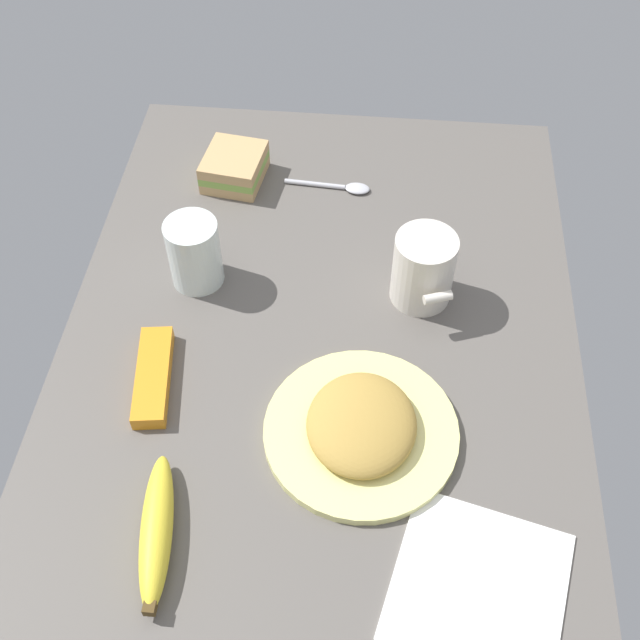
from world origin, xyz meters
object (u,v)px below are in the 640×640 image
(glass_of_milk, at_px, (195,256))
(snack_bar, at_px, (153,376))
(paper_napkin, at_px, (479,586))
(banana, at_px, (157,530))
(spoon, at_px, (341,187))
(coffee_mug_black, at_px, (423,268))
(sandwich_main, at_px, (234,167))
(plate_of_food, at_px, (361,427))

(glass_of_milk, relative_size, snack_bar, 0.71)
(glass_of_milk, bearing_deg, paper_napkin, 42.92)
(snack_bar, relative_size, paper_napkin, 0.80)
(banana, bearing_deg, spoon, 165.12)
(banana, distance_m, snack_bar, 0.20)
(coffee_mug_black, distance_m, banana, 0.44)
(banana, relative_size, spoon, 1.35)
(glass_of_milk, distance_m, paper_napkin, 0.52)
(coffee_mug_black, relative_size, paper_napkin, 0.60)
(paper_napkin, bearing_deg, banana, -93.85)
(glass_of_milk, bearing_deg, spoon, 137.94)
(banana, xyz_separation_m, paper_napkin, (0.02, 0.33, -0.01))
(glass_of_milk, bearing_deg, coffee_mug_black, 89.46)
(snack_bar, bearing_deg, sandwich_main, 166.36)
(sandwich_main, xyz_separation_m, banana, (0.56, 0.01, -0.01))
(sandwich_main, relative_size, banana, 0.59)
(sandwich_main, xyz_separation_m, spoon, (0.01, 0.16, -0.02))
(coffee_mug_black, height_order, glass_of_milk, coffee_mug_black)
(glass_of_milk, xyz_separation_m, banana, (0.36, 0.03, -0.03))
(banana, bearing_deg, plate_of_food, 125.08)
(spoon, bearing_deg, sandwich_main, -92.84)
(plate_of_food, xyz_separation_m, spoon, (-0.41, -0.05, -0.01))
(coffee_mug_black, height_order, banana, coffee_mug_black)
(sandwich_main, bearing_deg, banana, 1.06)
(coffee_mug_black, relative_size, snack_bar, 0.75)
(sandwich_main, bearing_deg, paper_napkin, 30.13)
(coffee_mug_black, bearing_deg, spoon, -148.99)
(spoon, bearing_deg, paper_napkin, 17.47)
(plate_of_food, height_order, spoon, plate_of_food)
(spoon, height_order, paper_napkin, spoon)
(sandwich_main, distance_m, paper_napkin, 0.67)
(sandwich_main, relative_size, glass_of_milk, 1.05)
(plate_of_food, xyz_separation_m, glass_of_milk, (-0.22, -0.23, 0.03))
(coffee_mug_black, distance_m, glass_of_milk, 0.29)
(glass_of_milk, xyz_separation_m, snack_bar, (0.17, -0.02, -0.03))
(sandwich_main, height_order, paper_napkin, sandwich_main)
(coffee_mug_black, relative_size, spoon, 0.79)
(banana, distance_m, paper_napkin, 0.33)
(banana, bearing_deg, snack_bar, -165.80)
(sandwich_main, height_order, spoon, sandwich_main)
(plate_of_food, height_order, coffee_mug_black, coffee_mug_black)
(plate_of_food, distance_m, banana, 0.25)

